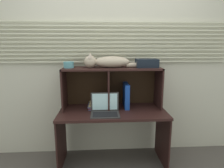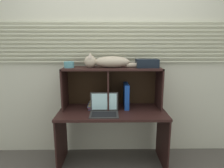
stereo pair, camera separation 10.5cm
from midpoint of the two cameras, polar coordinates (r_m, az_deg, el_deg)
The scene contains 9 objects.
back_panel_with_blinds at distance 2.61m, azimuth -1.45°, elevation 5.93°, with size 4.40×0.08×2.50m.
desk at distance 2.44m, azimuth -1.08°, elevation -11.06°, with size 1.31×0.61×0.72m.
hutch_shelf_unit at distance 2.45m, azimuth -1.42°, elevation 1.10°, with size 1.22×0.35×0.52m.
cat at distance 2.39m, azimuth -2.59°, elevation 6.59°, with size 0.76×0.17×0.18m.
laptop at distance 2.27m, azimuth -3.43°, elevation -7.57°, with size 0.33×0.24×0.24m.
binder_upright at distance 2.48m, azimuth 2.97°, elevation -3.41°, with size 0.06×0.27×0.31m, color #153D99.
book_stack at distance 2.50m, azimuth -6.36°, elevation -6.32°, with size 0.16×0.25×0.06m.
small_basket at distance 2.43m, azimuth -13.92°, elevation 5.52°, with size 0.12×0.12×0.07m, color teal.
storage_box at distance 2.44m, azimuth 9.05°, elevation 6.11°, with size 0.27×0.17×0.10m, color black.
Camera 1 is at (-0.14, -2.05, 1.52)m, focal length 30.85 mm.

